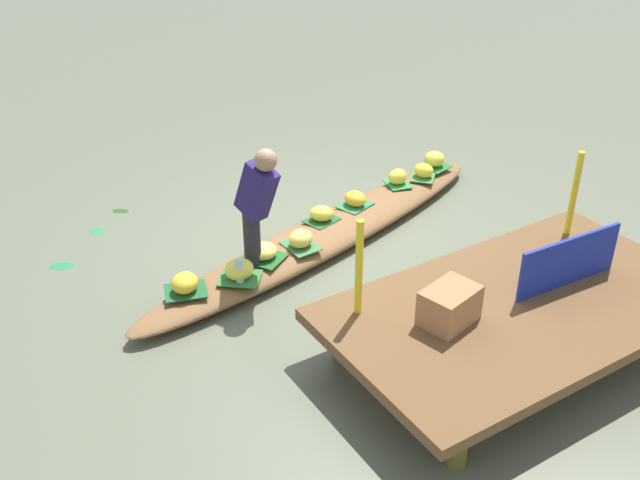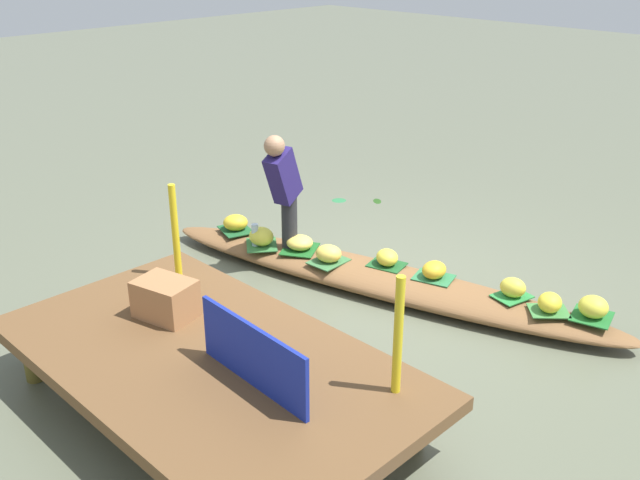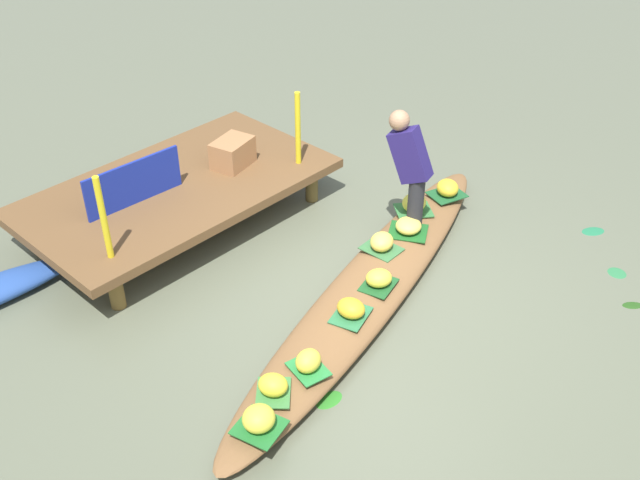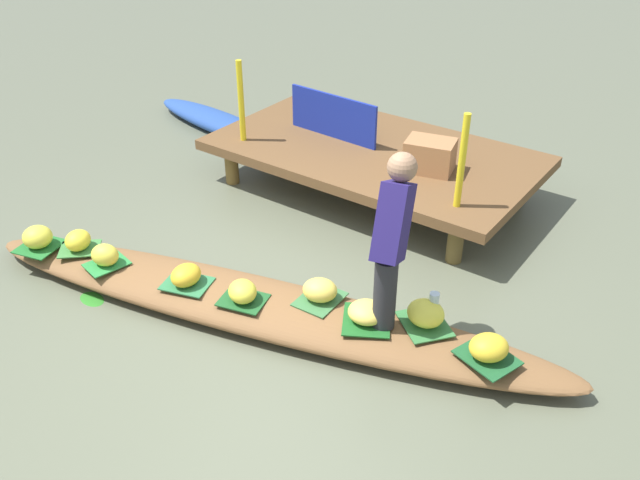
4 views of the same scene
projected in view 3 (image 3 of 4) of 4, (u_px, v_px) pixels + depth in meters
The scene contains 31 objects.
canal_water at pixel (370, 296), 6.91m from camera, with size 40.00×40.00×0.00m, color #60654F.
dock_platform at pixel (178, 189), 7.73m from camera, with size 3.20×1.80×0.46m.
vendor_boat at pixel (370, 288), 6.85m from camera, with size 4.85×0.68×0.21m, color brown.
leaf_mat_0 at pixel (378, 285), 6.70m from camera, with size 0.34×0.27×0.01m, color #1D5426.
banana_bunch_0 at pixel (379, 278), 6.66m from camera, with size 0.24×0.21×0.16m, color yellow.
leaf_mat_1 at pixel (413, 210), 7.73m from camera, with size 0.37×0.31×0.01m, color #337138.
banana_bunch_1 at pixel (414, 203), 7.68m from camera, with size 0.27×0.24×0.19m, color #F0E747.
leaf_mat_2 at pixel (351, 315), 6.36m from camera, with size 0.36×0.28×0.01m, color #2E7544.
banana_bunch_2 at pixel (351, 308), 6.31m from camera, with size 0.25×0.21×0.16m, color gold.
leaf_mat_3 at pixel (308, 369), 5.82m from camera, with size 0.32×0.25×0.01m, color #2A843C.
banana_bunch_3 at pixel (308, 361), 5.77m from camera, with size 0.23×0.19×0.18m, color yellow.
leaf_mat_4 at pixel (447, 194), 7.99m from camera, with size 0.37×0.30×0.01m, color #1D572C.
banana_bunch_4 at pixel (448, 188), 7.95m from camera, with size 0.26×0.23×0.17m, color yellow.
leaf_mat_5 at pixel (381, 249), 7.16m from camera, with size 0.36×0.29×0.01m, color #39703E.
banana_bunch_5 at pixel (382, 242), 7.12m from camera, with size 0.26×0.22×0.17m, color #F3D353.
leaf_mat_6 at pixel (273, 393), 5.62m from camera, with size 0.32×0.26×0.01m, color #3D7E3D.
banana_bunch_6 at pixel (273, 385), 5.57m from camera, with size 0.23×0.20×0.17m, color yellow.
leaf_mat_7 at pixel (259, 427), 5.34m from camera, with size 0.33×0.32×0.01m, color #216C2C.
banana_bunch_7 at pixel (259, 418), 5.29m from camera, with size 0.24×0.24×0.19m, color yellow.
leaf_mat_8 at pixel (408, 232), 7.41m from camera, with size 0.38×0.33×0.01m, color #1C5C22.
banana_bunch_8 at pixel (409, 226), 7.37m from camera, with size 0.27×0.26×0.14m, color #F6D458.
vendor_person at pixel (410, 164), 7.13m from camera, with size 0.29×0.49×1.22m.
water_bottle at pixel (411, 198), 7.72m from camera, with size 0.07×0.07×0.24m, color silver.
market_banner at pixel (134, 183), 7.27m from camera, with size 1.06×0.03×0.45m, color #182A98.
railing_post_west at pixel (103, 218), 6.41m from camera, with size 0.06×0.06×0.83m, color yellow.
railing_post_east at pixel (298, 128), 7.84m from camera, with size 0.06×0.06×0.83m, color yellow.
produce_crate at pixel (233, 153), 7.95m from camera, with size 0.44×0.32×0.30m, color #A57045.
drifting_plant_0 at pixel (633, 305), 6.80m from camera, with size 0.19×0.10×0.01m, color #244C18.
drifting_plant_1 at pixel (593, 231), 7.79m from camera, with size 0.25×0.16×0.01m, color #23754A.
drifting_plant_2 at pixel (329, 400), 5.84m from camera, with size 0.25×0.16×0.01m, color #2D8025.
drifting_plant_3 at pixel (617, 273), 7.20m from camera, with size 0.17×0.19×0.01m, color #2D7744.
Camera 3 is at (-4.22, -3.35, 4.38)m, focal length 41.43 mm.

